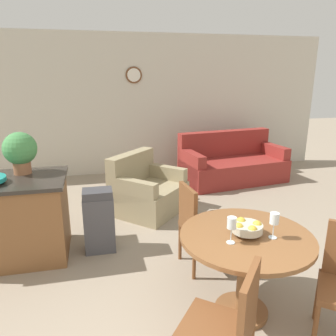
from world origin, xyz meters
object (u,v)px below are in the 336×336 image
dining_table (245,253)px  trash_bin (99,221)px  wine_glass_right (274,220)px  potted_plant (20,150)px  couch (232,165)px  fruit_bowl (247,227)px  dining_chair_far_side (198,223)px  wine_glass_left (232,224)px  dining_chair_near_left (227,326)px  armchair (147,192)px  kitchen_island (13,219)px

dining_table → trash_bin: (-1.13, 1.32, -0.20)m
dining_table → wine_glass_right: 0.38m
potted_plant → couch: size_ratio=0.23×
dining_table → fruit_bowl: (-0.00, -0.00, 0.23)m
potted_plant → wine_glass_right: bearing=-38.5°
dining_table → couch: (1.37, 3.38, -0.26)m
dining_chair_far_side → wine_glass_left: wine_glass_left is taller
dining_chair_near_left → armchair: 2.95m
couch → armchair: couch is taller
dining_chair_far_side → couch: bearing=143.9°
wine_glass_right → dining_chair_near_left: bearing=-137.4°
wine_glass_right → couch: bearing=71.1°
wine_glass_left → armchair: bearing=96.1°
dining_chair_near_left → dining_table: bearing=5.5°
kitchen_island → trash_bin: bearing=-4.2°
dining_chair_far_side → fruit_bowl: bearing=5.4°
dining_table → potted_plant: 2.55m
fruit_bowl → armchair: fruit_bowl is taller
wine_glass_left → potted_plant: 2.43m
potted_plant → couch: 3.85m
wine_glass_left → trash_bin: size_ratio=0.29×
dining_chair_near_left → couch: size_ratio=0.45×
dining_table → couch: size_ratio=0.53×
potted_plant → armchair: size_ratio=0.37×
couch → kitchen_island: bearing=-157.6°
dining_chair_near_left → trash_bin: bearing=58.9°
dining_table → potted_plant: bearing=140.7°
kitchen_island → dining_table: bearing=-34.2°
dining_chair_near_left → armchair: bearing=39.1°
wine_glass_left → potted_plant: (-1.74, 1.66, 0.27)m
potted_plant → armchair: (1.49, 0.73, -0.87)m
dining_chair_near_left → kitchen_island: (-1.62, 2.03, -0.05)m
dining_table → dining_chair_far_side: 0.77m
wine_glass_left → potted_plant: bearing=136.4°
wine_glass_right → kitchen_island: size_ratio=0.18×
wine_glass_left → potted_plant: potted_plant is taller
dining_chair_near_left → armchair: size_ratio=0.73×
dining_chair_near_left → trash_bin: dining_chair_near_left is taller
trash_bin → couch: (2.50, 2.06, -0.06)m
potted_plant → couch: potted_plant is taller
dining_chair_far_side → wine_glass_left: (-0.02, -0.84, 0.38)m
trash_bin → couch: size_ratio=0.37×
wine_glass_left → potted_plant: size_ratio=0.45×
dining_chair_far_side → wine_glass_right: wine_glass_right is taller
wine_glass_left → couch: 3.85m
trash_bin → wine_glass_right: bearing=-47.2°
wine_glass_left → armchair: 2.48m
wine_glass_left → kitchen_island: size_ratio=0.18×
dining_chair_near_left → trash_bin: (-0.71, 1.96, -0.14)m
dining_table → fruit_bowl: fruit_bowl is taller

